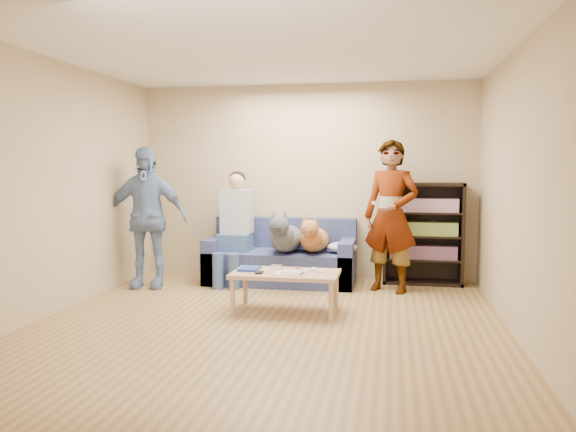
% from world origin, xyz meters
% --- Properties ---
extents(ground, '(5.00, 5.00, 0.00)m').
position_xyz_m(ground, '(0.00, 0.00, 0.00)').
color(ground, olive).
rests_on(ground, ground).
extents(ceiling, '(5.00, 5.00, 0.00)m').
position_xyz_m(ceiling, '(0.00, 0.00, 2.60)').
color(ceiling, white).
rests_on(ceiling, ground).
extents(wall_back, '(4.50, 0.00, 4.50)m').
position_xyz_m(wall_back, '(0.00, 2.50, 1.30)').
color(wall_back, tan).
rests_on(wall_back, ground).
extents(wall_front, '(4.50, 0.00, 4.50)m').
position_xyz_m(wall_front, '(0.00, -2.50, 1.30)').
color(wall_front, tan).
rests_on(wall_front, ground).
extents(wall_left, '(0.00, 5.00, 5.00)m').
position_xyz_m(wall_left, '(-2.25, 0.00, 1.30)').
color(wall_left, tan).
rests_on(wall_left, ground).
extents(wall_right, '(0.00, 5.00, 5.00)m').
position_xyz_m(wall_right, '(2.25, 0.00, 1.30)').
color(wall_right, tan).
rests_on(wall_right, ground).
extents(blanket, '(0.38, 0.33, 0.13)m').
position_xyz_m(blanket, '(0.55, 1.98, 0.49)').
color(blanket, '#AAAAAE').
rests_on(blanket, sofa).
extents(person_standing_right, '(0.78, 0.65, 1.83)m').
position_xyz_m(person_standing_right, '(1.14, 1.80, 0.91)').
color(person_standing_right, gray).
rests_on(person_standing_right, ground).
extents(person_standing_left, '(1.07, 0.56, 1.75)m').
position_xyz_m(person_standing_left, '(-1.85, 1.50, 0.88)').
color(person_standing_left, '#7C90C7').
rests_on(person_standing_left, ground).
extents(held_controller, '(0.04, 0.12, 0.03)m').
position_xyz_m(held_controller, '(0.94, 1.60, 1.08)').
color(held_controller, silver).
rests_on(held_controller, person_standing_right).
extents(notebook_blue, '(0.20, 0.26, 0.03)m').
position_xyz_m(notebook_blue, '(-0.32, 0.68, 0.43)').
color(notebook_blue, '#1B3498').
rests_on(notebook_blue, coffee_table).
extents(papers, '(0.26, 0.20, 0.02)m').
position_xyz_m(papers, '(0.13, 0.53, 0.43)').
color(papers, white).
rests_on(papers, coffee_table).
extents(magazine, '(0.22, 0.17, 0.01)m').
position_xyz_m(magazine, '(0.16, 0.55, 0.44)').
color(magazine, '#B0AE8D').
rests_on(magazine, coffee_table).
extents(camera_silver, '(0.11, 0.06, 0.05)m').
position_xyz_m(camera_silver, '(-0.04, 0.75, 0.45)').
color(camera_silver, silver).
rests_on(camera_silver, coffee_table).
extents(controller_a, '(0.04, 0.13, 0.03)m').
position_xyz_m(controller_a, '(0.36, 0.73, 0.43)').
color(controller_a, silver).
rests_on(controller_a, coffee_table).
extents(controller_b, '(0.09, 0.06, 0.03)m').
position_xyz_m(controller_b, '(0.44, 0.65, 0.43)').
color(controller_b, white).
rests_on(controller_b, coffee_table).
extents(headphone_cup_a, '(0.07, 0.07, 0.02)m').
position_xyz_m(headphone_cup_a, '(0.28, 0.61, 0.43)').
color(headphone_cup_a, white).
rests_on(headphone_cup_a, coffee_table).
extents(headphone_cup_b, '(0.07, 0.07, 0.02)m').
position_xyz_m(headphone_cup_b, '(0.28, 0.69, 0.43)').
color(headphone_cup_b, white).
rests_on(headphone_cup_b, coffee_table).
extents(pen_orange, '(0.13, 0.06, 0.01)m').
position_xyz_m(pen_orange, '(0.06, 0.47, 0.42)').
color(pen_orange, orange).
rests_on(pen_orange, coffee_table).
extents(pen_black, '(0.13, 0.08, 0.01)m').
position_xyz_m(pen_black, '(0.20, 0.81, 0.42)').
color(pen_black, black).
rests_on(pen_black, coffee_table).
extents(wallet, '(0.07, 0.12, 0.02)m').
position_xyz_m(wallet, '(-0.17, 0.51, 0.43)').
color(wallet, black).
rests_on(wallet, coffee_table).
extents(sofa, '(1.90, 0.85, 0.82)m').
position_xyz_m(sofa, '(-0.25, 2.10, 0.28)').
color(sofa, '#515B93').
rests_on(sofa, ground).
extents(person_seated, '(0.40, 0.73, 1.47)m').
position_xyz_m(person_seated, '(-0.84, 1.97, 0.77)').
color(person_seated, '#40618D').
rests_on(person_seated, sofa).
extents(dog_gray, '(0.39, 1.24, 0.57)m').
position_xyz_m(dog_gray, '(-0.16, 1.87, 0.63)').
color(dog_gray, '#4C4F56').
rests_on(dog_gray, sofa).
extents(dog_tan, '(0.35, 1.14, 0.51)m').
position_xyz_m(dog_tan, '(0.19, 1.94, 0.61)').
color(dog_tan, '#AC7D34').
rests_on(dog_tan, sofa).
extents(coffee_table, '(1.10, 0.60, 0.42)m').
position_xyz_m(coffee_table, '(0.08, 0.63, 0.37)').
color(coffee_table, tan).
rests_on(coffee_table, ground).
extents(bookshelf, '(1.00, 0.34, 1.30)m').
position_xyz_m(bookshelf, '(1.55, 2.33, 0.68)').
color(bookshelf, black).
rests_on(bookshelf, ground).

